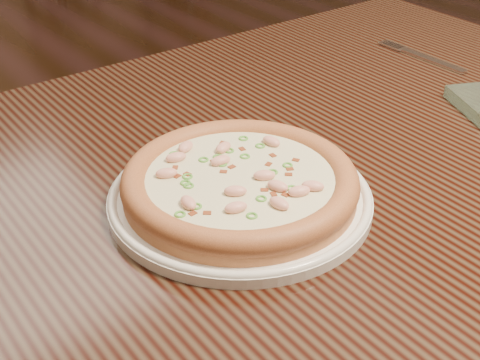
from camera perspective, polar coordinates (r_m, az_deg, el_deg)
ground at (r=1.65m, az=-7.71°, el=-13.42°), size 9.00×9.00×0.00m
hero_table at (r=0.89m, az=4.33°, el=-3.28°), size 1.20×0.80×0.75m
plate at (r=0.74m, az=0.00°, el=-1.41°), size 0.29×0.29×0.02m
pizza at (r=0.73m, az=-0.01°, el=-0.19°), size 0.26×0.26×0.03m
fork at (r=1.16m, az=15.46°, el=10.07°), size 0.02×0.18×0.00m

